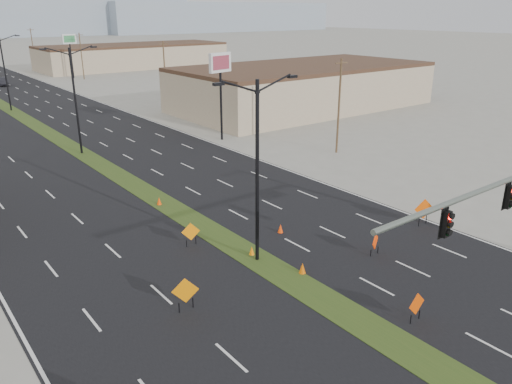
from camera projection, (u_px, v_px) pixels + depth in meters
ground at (449, 376)px, 19.10m from camera, size 600.00×600.00×0.00m
building_se_near at (303, 88)px, 71.13m from camera, size 36.00×18.00×5.50m
building_se_far at (134, 57)px, 121.80m from camera, size 44.00×16.00×5.00m
mesa_east at (215, 17)px, 334.92m from camera, size 160.00×50.00×18.00m
streetlight_0 at (257, 168)px, 26.15m from camera, size 5.15×0.24×10.02m
streetlight_1 at (75, 98)px, 46.96m from camera, size 5.15×0.24×10.02m
streetlight_2 at (5, 71)px, 67.76m from camera, size 5.15×0.24×10.02m
utility_pole_0 at (339, 105)px, 47.56m from camera, size 1.60×0.20×9.00m
utility_pole_1 at (165, 72)px, 73.57m from camera, size 1.60×0.20×9.00m
utility_pole_2 at (82, 56)px, 99.57m from camera, size 1.60×0.20×9.00m
utility_pole_3 at (33, 46)px, 125.57m from camera, size 1.60×0.20×9.00m
car_mid at (3, 82)px, 92.54m from camera, size 2.06×4.56×1.45m
construction_sign_1 at (185, 292)px, 22.97m from camera, size 1.18×0.55×1.69m
construction_sign_2 at (191, 233)px, 29.41m from camera, size 1.04×0.44×1.46m
construction_sign_3 at (417, 305)px, 22.18m from camera, size 1.09×0.06×1.45m
construction_sign_4 at (375, 242)px, 28.29m from camera, size 0.98×0.48×1.42m
construction_sign_5 at (424, 210)px, 32.19m from camera, size 1.25×0.61×1.81m
cone_0 at (302, 268)px, 26.42m from camera, size 0.43×0.43×0.65m
cone_1 at (252, 251)px, 28.45m from camera, size 0.41×0.41×0.54m
cone_2 at (280, 228)px, 31.33m from camera, size 0.45×0.45×0.58m
cone_3 at (159, 201)px, 35.78m from camera, size 0.42×0.42×0.59m
pole_sign_east_near at (220, 70)px, 51.52m from camera, size 2.98×1.01×9.13m
pole_sign_east_far at (70, 43)px, 100.45m from camera, size 2.86×0.63×8.71m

